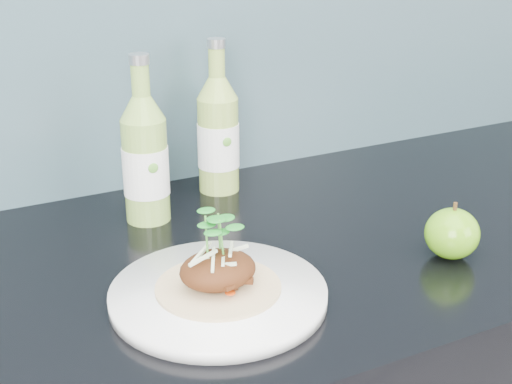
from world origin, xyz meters
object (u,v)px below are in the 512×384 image
dinner_plate (218,294)px  cider_bottle_left (145,160)px  cider_bottle_right (218,135)px  green_apple (452,233)px

dinner_plate → cider_bottle_left: size_ratio=1.16×
dinner_plate → cider_bottle_right: cider_bottle_right is taller
green_apple → cider_bottle_right: cider_bottle_right is taller
dinner_plate → cider_bottle_right: size_ratio=1.16×
cider_bottle_left → green_apple: bearing=-38.9°
green_apple → cider_bottle_right: (-0.17, 0.35, 0.06)m
cider_bottle_left → cider_bottle_right: size_ratio=1.00×
cider_bottle_left → cider_bottle_right: bearing=27.3°
cider_bottle_right → green_apple: bearing=-76.9°
dinner_plate → cider_bottle_left: cider_bottle_left is taller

